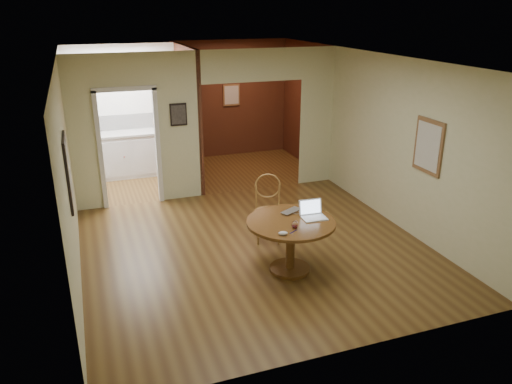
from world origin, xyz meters
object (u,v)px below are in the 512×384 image
object	(u,v)px
dining_table	(291,234)
chair	(268,204)
closed_laptop	(294,212)
open_laptop	(312,213)

from	to	relation	value
dining_table	chair	world-z (taller)	chair
chair	closed_laptop	world-z (taller)	chair
closed_laptop	chair	bearing A→B (deg)	66.71
closed_laptop	dining_table	bearing A→B (deg)	-148.45
chair	open_laptop	distance (m)	1.09
chair	open_laptop	xyz separation A→B (m)	(0.25, -1.03, 0.23)
chair	closed_laptop	size ratio (longest dim) A/B	3.22
open_laptop	dining_table	bearing A→B (deg)	-171.93
dining_table	open_laptop	size ratio (longest dim) A/B	3.56
dining_table	open_laptop	bearing A→B (deg)	4.24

